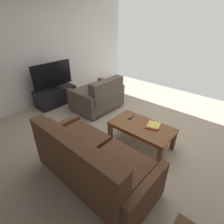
% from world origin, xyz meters
% --- Properties ---
extents(ground_plane, '(5.44, 5.59, 0.01)m').
position_xyz_m(ground_plane, '(0.00, 0.00, -0.00)').
color(ground_plane, tan).
extents(wall_right, '(0.12, 5.59, 2.76)m').
position_xyz_m(wall_right, '(2.72, 0.00, 1.38)').
color(wall_right, silver).
rests_on(wall_right, ground).
extents(sofa_main, '(1.78, 0.88, 0.91)m').
position_xyz_m(sofa_main, '(-0.22, 1.38, 0.38)').
color(sofa_main, black).
rests_on(sofa_main, ground).
extents(loveseat_near, '(0.93, 1.15, 0.84)m').
position_xyz_m(loveseat_near, '(1.24, -0.27, 0.35)').
color(loveseat_near, black).
rests_on(loveseat_near, ground).
extents(coffee_table, '(1.11, 0.61, 0.41)m').
position_xyz_m(coffee_table, '(-0.30, 0.23, 0.35)').
color(coffee_table, brown).
rests_on(coffee_table, ground).
extents(tv_stand, '(0.50, 1.04, 0.43)m').
position_xyz_m(tv_stand, '(2.31, 0.24, 0.22)').
color(tv_stand, black).
rests_on(tv_stand, ground).
extents(flat_tv, '(0.21, 1.05, 0.67)m').
position_xyz_m(flat_tv, '(2.31, 0.24, 0.78)').
color(flat_tv, black).
rests_on(flat_tv, tv_stand).
extents(book_stack, '(0.29, 0.31, 0.04)m').
position_xyz_m(book_stack, '(-0.47, 0.11, 0.43)').
color(book_stack, '#C63833').
rests_on(book_stack, coffee_table).
extents(tv_remote, '(0.06, 0.16, 0.02)m').
position_xyz_m(tv_remote, '(-0.01, 0.13, 0.42)').
color(tv_remote, black).
rests_on(tv_remote, coffee_table).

